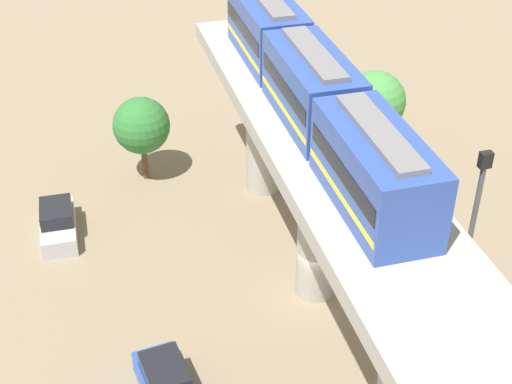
{
  "coord_description": "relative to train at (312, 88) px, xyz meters",
  "views": [
    {
      "loc": [
        -9.97,
        -25.74,
        24.13
      ],
      "look_at": [
        -2.5,
        1.69,
        5.11
      ],
      "focal_mm": 52.31,
      "sensor_mm": 36.0,
      "label": 1
    }
  ],
  "objects": [
    {
      "name": "ground_plane",
      "position": [
        0.0,
        -1.69,
        -10.05
      ],
      "size": [
        120.0,
        120.0,
        0.0
      ],
      "primitive_type": "plane",
      "color": "#84755B"
    },
    {
      "name": "viaduct",
      "position": [
        0.0,
        -1.69,
        -3.68
      ],
      "size": [
        5.2,
        28.85,
        8.52
      ],
      "color": "#A8A59E",
      "rests_on": "ground"
    },
    {
      "name": "train",
      "position": [
        0.0,
        0.0,
        0.0
      ],
      "size": [
        2.64,
        20.5,
        3.24
      ],
      "color": "#2D4CA5",
      "rests_on": "viaduct"
    },
    {
      "name": "parked_car_silver",
      "position": [
        -11.73,
        6.18,
        -9.31
      ],
      "size": [
        1.89,
        4.24,
        1.76
      ],
      "rotation": [
        0.0,
        0.0,
        -0.02
      ],
      "color": "#B2B5BA",
      "rests_on": "ground"
    },
    {
      "name": "tree_near_viaduct",
      "position": [
        7.87,
        10.31,
        -6.73
      ],
      "size": [
        3.81,
        3.81,
        5.24
      ],
      "color": "brown",
      "rests_on": "ground"
    },
    {
      "name": "tree_far_corner",
      "position": [
        -6.43,
        10.6,
        -6.52
      ],
      "size": [
        3.3,
        3.3,
        5.2
      ],
      "color": "brown",
      "rests_on": "ground"
    },
    {
      "name": "signal_post",
      "position": [
        3.4,
        -8.38,
        -3.96
      ],
      "size": [
        0.44,
        0.28,
        11.12
      ],
      "color": "#4C4C51",
      "rests_on": "ground"
    }
  ]
}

